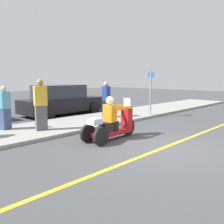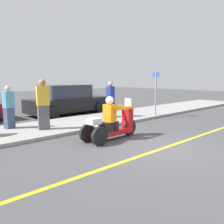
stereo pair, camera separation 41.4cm
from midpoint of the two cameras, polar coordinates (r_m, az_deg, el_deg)
The scene contains 9 objects.
ground_plane at distance 7.39m, azimuth 10.28°, elevation -8.02°, with size 60.00×60.00×0.00m, color #424244.
lane_stripe at distance 7.12m, azimuth 8.82°, elevation -8.57°, with size 24.00×0.12×0.01m.
sidewalk_strip at distance 10.51m, azimuth -11.29°, elevation -2.89°, with size 28.00×2.80×0.12m.
motorcycle_trike at distance 8.09m, azimuth -1.47°, elevation -2.77°, with size 2.20×0.69×1.41m.
spectator_near_curb at distance 11.80m, azimuth -2.32°, elevation 2.73°, with size 0.45×0.34×1.68m.
spectator_far_back at distance 9.32m, azimuth -17.21°, elevation 1.36°, with size 0.49×0.38×1.83m.
spectator_end_of_line at distance 9.92m, azimuth -24.41°, elevation 0.71°, with size 0.43×0.33×1.59m.
parked_car_lot_far at distance 13.82m, azimuth -12.24°, elevation 2.57°, with size 4.59×1.99×1.60m.
street_sign at distance 12.63m, azimuth 7.89°, elevation 4.76°, with size 0.08×0.36×2.20m.
Camera 1 is at (-6.14, -3.66, 2.03)m, focal length 40.00 mm.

